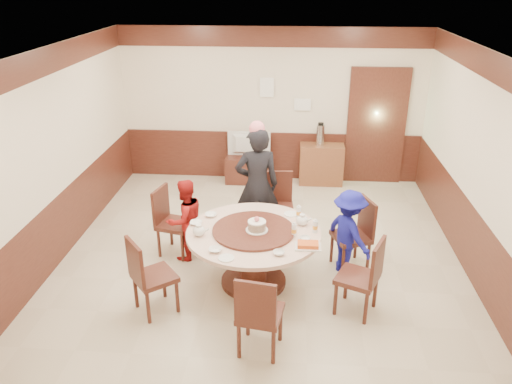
# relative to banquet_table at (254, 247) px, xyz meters

# --- Properties ---
(room) EXTENTS (6.00, 6.04, 2.84)m
(room) POSITION_rel_banquet_table_xyz_m (0.06, 0.62, 0.55)
(room) COLOR beige
(room) RESTS_ON ground
(banquet_table) EXTENTS (1.65, 1.65, 0.78)m
(banquet_table) POSITION_rel_banquet_table_xyz_m (0.00, 0.00, 0.00)
(banquet_table) COLOR #451E15
(banquet_table) RESTS_ON ground
(chair_0) EXTENTS (0.57, 0.57, 0.97)m
(chair_0) POSITION_rel_banquet_table_xyz_m (1.28, 0.50, -0.23)
(chair_0) COLOR #451E15
(chair_0) RESTS_ON ground
(chair_1) EXTENTS (0.47, 0.48, 0.97)m
(chair_1) POSITION_rel_banquet_table_xyz_m (0.26, 1.29, -0.23)
(chair_1) COLOR #451E15
(chair_1) RESTS_ON ground
(chair_2) EXTENTS (0.54, 0.54, 0.97)m
(chair_2) POSITION_rel_banquet_table_xyz_m (-1.17, 0.68, -0.23)
(chair_2) COLOR #451E15
(chair_2) RESTS_ON ground
(chair_3) EXTENTS (0.62, 0.62, 0.97)m
(chair_3) POSITION_rel_banquet_table_xyz_m (-1.11, -0.64, -0.23)
(chair_3) COLOR #451E15
(chair_3) RESTS_ON ground
(chair_4) EXTENTS (0.51, 0.51, 0.97)m
(chair_4) POSITION_rel_banquet_table_xyz_m (0.16, -1.23, -0.23)
(chair_4) COLOR #451E15
(chair_4) RESTS_ON ground
(chair_5) EXTENTS (0.59, 0.58, 0.97)m
(chair_5) POSITION_rel_banquet_table_xyz_m (1.25, -0.48, -0.23)
(chair_5) COLOR #451E15
(chair_5) RESTS_ON ground
(person_standing) EXTENTS (0.70, 0.53, 1.72)m
(person_standing) POSITION_rel_banquet_table_xyz_m (-0.04, 1.16, 0.33)
(person_standing) COLOR black
(person_standing) RESTS_ON ground
(person_red) EXTENTS (0.71, 0.71, 1.16)m
(person_red) POSITION_rel_banquet_table_xyz_m (-0.97, 0.57, 0.05)
(person_red) COLOR #A41715
(person_red) RESTS_ON ground
(person_blue) EXTENTS (0.79, 0.86, 1.17)m
(person_blue) POSITION_rel_banquet_table_xyz_m (1.20, 0.36, 0.05)
(person_blue) COLOR navy
(person_blue) RESTS_ON ground
(birthday_cake) EXTENTS (0.27, 0.27, 0.19)m
(birthday_cake) POSITION_rel_banquet_table_xyz_m (0.04, -0.03, 0.31)
(birthday_cake) COLOR white
(birthday_cake) RESTS_ON banquet_table
(teapot_left) EXTENTS (0.17, 0.15, 0.13)m
(teapot_left) POSITION_rel_banquet_table_xyz_m (-0.65, -0.15, 0.28)
(teapot_left) COLOR white
(teapot_left) RESTS_ON banquet_table
(teapot_right) EXTENTS (0.17, 0.15, 0.13)m
(teapot_right) POSITION_rel_banquet_table_xyz_m (0.59, 0.22, 0.28)
(teapot_right) COLOR white
(teapot_right) RESTS_ON banquet_table
(bowl_0) EXTENTS (0.15, 0.15, 0.04)m
(bowl_0) POSITION_rel_banquet_table_xyz_m (-0.59, 0.37, 0.23)
(bowl_0) COLOR white
(bowl_0) RESTS_ON banquet_table
(bowl_1) EXTENTS (0.13, 0.13, 0.04)m
(bowl_1) POSITION_rel_banquet_table_xyz_m (0.33, -0.52, 0.24)
(bowl_1) COLOR white
(bowl_1) RESTS_ON banquet_table
(bowl_2) EXTENTS (0.15, 0.15, 0.04)m
(bowl_2) POSITION_rel_banquet_table_xyz_m (-0.40, -0.51, 0.23)
(bowl_2) COLOR white
(bowl_2) RESTS_ON banquet_table
(bowl_3) EXTENTS (0.13, 0.13, 0.04)m
(bowl_3) POSITION_rel_banquet_table_xyz_m (0.63, -0.17, 0.24)
(bowl_3) COLOR white
(bowl_3) RESTS_ON banquet_table
(bowl_4) EXTENTS (0.15, 0.15, 0.04)m
(bowl_4) POSITION_rel_banquet_table_xyz_m (-0.73, 0.13, 0.24)
(bowl_4) COLOR white
(bowl_4) RESTS_ON banquet_table
(saucer_near) EXTENTS (0.18, 0.18, 0.01)m
(saucer_near) POSITION_rel_banquet_table_xyz_m (-0.25, -0.65, 0.22)
(saucer_near) COLOR white
(saucer_near) RESTS_ON banquet_table
(saucer_far) EXTENTS (0.18, 0.18, 0.01)m
(saucer_far) POSITION_rel_banquet_table_xyz_m (0.45, 0.50, 0.22)
(saucer_far) COLOR white
(saucer_far) RESTS_ON banquet_table
(shrimp_platter) EXTENTS (0.30, 0.20, 0.06)m
(shrimp_platter) POSITION_rel_banquet_table_xyz_m (0.66, -0.34, 0.24)
(shrimp_platter) COLOR white
(shrimp_platter) RESTS_ON banquet_table
(bottle_0) EXTENTS (0.06, 0.06, 0.16)m
(bottle_0) POSITION_rel_banquet_table_xyz_m (0.49, -0.08, 0.30)
(bottle_0) COLOR white
(bottle_0) RESTS_ON banquet_table
(bottle_1) EXTENTS (0.06, 0.06, 0.16)m
(bottle_1) POSITION_rel_banquet_table_xyz_m (0.75, 0.03, 0.30)
(bottle_1) COLOR white
(bottle_1) RESTS_ON banquet_table
(bottle_2) EXTENTS (0.06, 0.06, 0.16)m
(bottle_2) POSITION_rel_banquet_table_xyz_m (0.55, 0.41, 0.30)
(bottle_2) COLOR white
(bottle_2) RESTS_ON banquet_table
(tv_stand) EXTENTS (0.85, 0.45, 0.50)m
(tv_stand) POSITION_rel_banquet_table_xyz_m (-0.37, 3.36, -0.28)
(tv_stand) COLOR #451E15
(tv_stand) RESTS_ON ground
(television) EXTENTS (0.80, 0.12, 0.46)m
(television) POSITION_rel_banquet_table_xyz_m (-0.37, 3.36, 0.20)
(television) COLOR gray
(television) RESTS_ON tv_stand
(side_cabinet) EXTENTS (0.80, 0.40, 0.75)m
(side_cabinet) POSITION_rel_banquet_table_xyz_m (0.99, 3.39, -0.16)
(side_cabinet) COLOR brown
(side_cabinet) RESTS_ON ground
(thermos) EXTENTS (0.15, 0.15, 0.38)m
(thermos) POSITION_rel_banquet_table_xyz_m (0.94, 3.39, 0.41)
(thermos) COLOR silver
(thermos) RESTS_ON side_cabinet
(notice_left) EXTENTS (0.25, 0.00, 0.35)m
(notice_left) POSITION_rel_banquet_table_xyz_m (-0.05, 3.56, 1.22)
(notice_left) COLOR white
(notice_left) RESTS_ON room
(notice_right) EXTENTS (0.30, 0.00, 0.22)m
(notice_right) POSITION_rel_banquet_table_xyz_m (0.60, 3.56, 0.92)
(notice_right) COLOR white
(notice_right) RESTS_ON room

